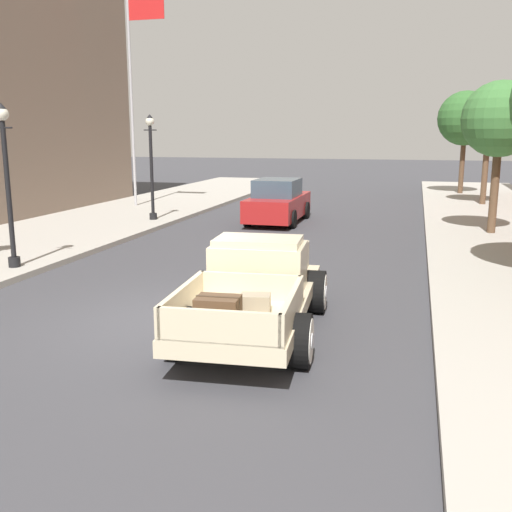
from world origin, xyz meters
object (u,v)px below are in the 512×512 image
object	(u,v)px
street_tree_farthest	(465,119)
street_lamp_far	(151,159)
hotrod_truck_cream	(258,286)
street_tree_second	(500,120)
car_background_red	(278,202)
flagpole	(135,75)
street_lamp_near	(7,174)
street_tree_third	(489,119)

from	to	relation	value
street_tree_farthest	street_lamp_far	bearing A→B (deg)	-131.09
hotrod_truck_cream	street_tree_second	xyz separation A→B (m)	(4.97, 10.79, 2.98)
car_background_red	street_lamp_far	distance (m)	4.97
hotrod_truck_cream	flagpole	world-z (taller)	flagpole
street_tree_second	hotrod_truck_cream	bearing A→B (deg)	-114.74
street_lamp_near	street_lamp_far	xyz separation A→B (m)	(-0.19, 8.23, 0.00)
street_tree_third	street_tree_farthest	world-z (taller)	street_tree_farthest
street_lamp_far	flagpole	world-z (taller)	flagpole
hotrod_truck_cream	street_lamp_far	world-z (taller)	street_lamp_far
street_lamp_far	street_tree_farthest	xyz separation A→B (m)	(11.81, 13.54, 1.71)
car_background_red	street_tree_third	xyz separation A→B (m)	(8.00, 7.07, 3.17)
hotrod_truck_cream	street_tree_third	size ratio (longest dim) A/B	1.00
street_tree_second	street_tree_third	size ratio (longest dim) A/B	0.95
street_lamp_far	hotrod_truck_cream	bearing A→B (deg)	-56.92
car_background_red	street_lamp_far	bearing A→B (deg)	-161.84
street_lamp_far	flagpole	bearing A→B (deg)	122.13
car_background_red	street_tree_third	world-z (taller)	street_tree_third
car_background_red	street_tree_second	bearing A→B (deg)	-10.05
car_background_red	street_tree_farthest	xyz separation A→B (m)	(7.34, 12.08, 3.33)
street_tree_second	street_tree_farthest	distance (m)	13.40
hotrod_truck_cream	street_lamp_far	xyz separation A→B (m)	(-6.93, 10.64, 1.63)
street_tree_second	street_tree_farthest	bearing A→B (deg)	90.41
street_lamp_near	street_tree_second	bearing A→B (deg)	35.57
hotrod_truck_cream	street_tree_third	distance (m)	20.21
street_lamp_near	street_tree_third	size ratio (longest dim) A/B	0.76
flagpole	street_tree_farthest	size ratio (longest dim) A/B	1.70
street_lamp_near	street_tree_second	size ratio (longest dim) A/B	0.80
street_tree_second	street_lamp_near	bearing A→B (deg)	-144.43
flagpole	street_lamp_near	bearing A→B (deg)	-77.73
flagpole	street_tree_second	distance (m)	14.97
hotrod_truck_cream	street_tree_farthest	world-z (taller)	street_tree_farthest
street_tree_second	street_tree_third	distance (m)	8.41
flagpole	street_tree_third	bearing A→B (deg)	17.30
street_lamp_near	street_tree_farthest	size ratio (longest dim) A/B	0.71
hotrod_truck_cream	street_lamp_near	distance (m)	7.34
hotrod_truck_cream	car_background_red	distance (m)	12.36
street_tree_third	car_background_red	bearing A→B (deg)	-138.52
street_tree_second	flagpole	bearing A→B (deg)	165.37
street_tree_second	street_tree_third	world-z (taller)	street_tree_third
flagpole	street_tree_second	world-z (taller)	flagpole
street_lamp_far	street_tree_third	xyz separation A→B (m)	(12.46, 8.54, 1.55)
street_lamp_near	street_tree_farthest	xyz separation A→B (m)	(11.62, 21.77, 1.71)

